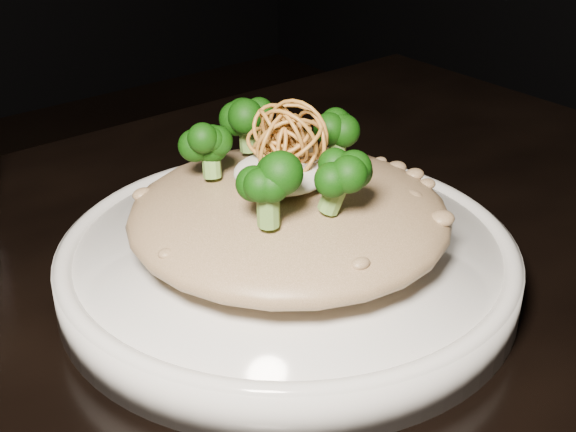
% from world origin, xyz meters
% --- Properties ---
extents(plate, '(0.31, 0.31, 0.03)m').
position_xyz_m(plate, '(0.08, 0.05, 0.77)').
color(plate, silver).
rests_on(plate, table).
extents(risotto, '(0.22, 0.22, 0.05)m').
position_xyz_m(risotto, '(0.08, 0.05, 0.81)').
color(risotto, brown).
rests_on(risotto, plate).
extents(broccoli, '(0.13, 0.13, 0.05)m').
position_xyz_m(broccoli, '(0.08, 0.06, 0.85)').
color(broccoli, black).
rests_on(broccoli, risotto).
extents(cheese, '(0.06, 0.06, 0.02)m').
position_xyz_m(cheese, '(0.08, 0.05, 0.84)').
color(cheese, white).
rests_on(cheese, risotto).
extents(shallots, '(0.06, 0.06, 0.04)m').
position_xyz_m(shallots, '(0.09, 0.05, 0.87)').
color(shallots, '#91631E').
rests_on(shallots, cheese).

